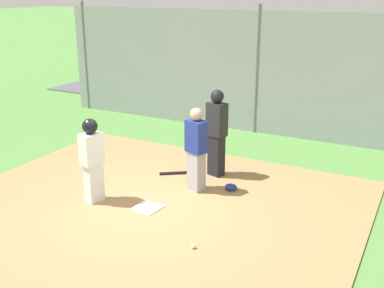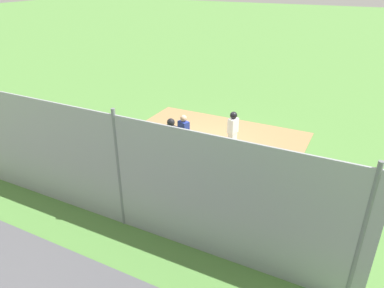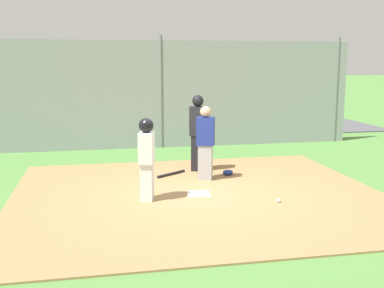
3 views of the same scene
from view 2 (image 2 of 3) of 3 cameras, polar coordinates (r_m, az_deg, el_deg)
The scene contains 10 objects.
ground_plane at distance 14.11m, azimuth 2.23°, elevation -0.39°, with size 140.00×140.00×0.00m, color #51843D.
dirt_infield at distance 14.10m, azimuth 2.23°, elevation -0.34°, with size 7.20×6.40×0.03m, color #9E774C.
home_plate at distance 14.09m, azimuth 2.23°, elevation -0.25°, with size 0.44×0.44×0.02m, color white.
catcher at distance 12.98m, azimuth -1.34°, elevation 1.44°, with size 0.45×0.38×1.62m.
umpire at distance 12.26m, azimuth -3.32°, elevation 0.42°, with size 0.44×0.36×1.80m.
runner at distance 13.53m, azimuth 6.56°, elevation 2.45°, with size 0.35×0.44×1.55m.
baseball_bat at distance 12.64m, azimuth 0.23°, elevation -3.39°, with size 0.06×0.06×0.84m, color black.
catcher_mask at distance 13.37m, azimuth -4.17°, elevation -1.59°, with size 0.24×0.20×0.12m, color navy.
baseball at distance 15.27m, azimuth -1.03°, elevation 2.04°, with size 0.07×0.07×0.07m, color white.
backstop_fence at distance 9.33m, azimuth -11.56°, elevation -4.52°, with size 12.00×0.10×3.35m.
Camera 2 is at (5.22, -11.51, 6.25)m, focal length 33.30 mm.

